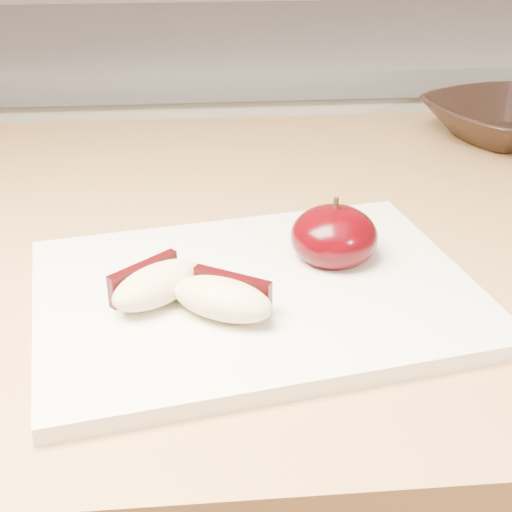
{
  "coord_description": "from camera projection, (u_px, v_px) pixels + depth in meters",
  "views": [
    {
      "loc": [
        0.03,
        -0.08,
        1.18
      ],
      "look_at": [
        0.07,
        0.37,
        0.94
      ],
      "focal_mm": 50.0,
      "sensor_mm": 36.0,
      "label": 1
    }
  ],
  "objects": [
    {
      "name": "cutting_board",
      "position": [
        256.0,
        293.0,
        0.53
      ],
      "size": [
        0.35,
        0.28,
        0.01
      ],
      "primitive_type": "cube",
      "rotation": [
        0.0,
        0.0,
        0.18
      ],
      "color": "silver",
      "rests_on": "island_counter"
    },
    {
      "name": "back_cabinet",
      "position": [
        189.0,
        267.0,
        1.45
      ],
      "size": [
        2.4,
        0.62,
        0.94
      ],
      "color": "silver",
      "rests_on": "ground"
    },
    {
      "name": "apple_half",
      "position": [
        334.0,
        237.0,
        0.55
      ],
      "size": [
        0.09,
        0.09,
        0.06
      ],
      "rotation": [
        0.0,
        0.0,
        -0.41
      ],
      "color": "#2E0003",
      "rests_on": "cutting_board"
    },
    {
      "name": "apple_wedge_b",
      "position": [
        223.0,
        298.0,
        0.48
      ],
      "size": [
        0.08,
        0.07,
        0.03
      ],
      "rotation": [
        0.0,
        0.0,
        -0.54
      ],
      "color": "beige",
      "rests_on": "cutting_board"
    },
    {
      "name": "bowl",
      "position": [
        506.0,
        120.0,
        0.84
      ],
      "size": [
        0.23,
        0.23,
        0.04
      ],
      "primitive_type": "imported",
      "rotation": [
        0.0,
        0.0,
        0.37
      ],
      "color": "black",
      "rests_on": "island_counter"
    },
    {
      "name": "apple_wedge_a",
      "position": [
        156.0,
        284.0,
        0.5
      ],
      "size": [
        0.08,
        0.08,
        0.03
      ],
      "rotation": [
        0.0,
        0.0,
        0.72
      ],
      "color": "beige",
      "rests_on": "cutting_board"
    }
  ]
}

